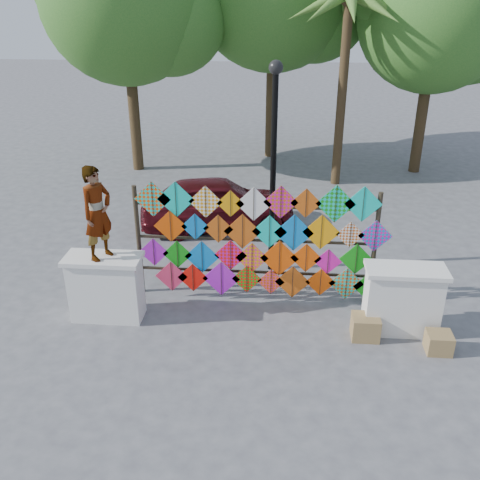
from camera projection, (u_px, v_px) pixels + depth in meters
The scene contains 12 objects.
ground at pixel (252, 317), 10.16m from camera, with size 80.00×80.00×0.00m, color gray.
parapet_left at pixel (106, 287), 9.91m from camera, with size 1.40×0.65×1.28m.
parapet_right at pixel (402, 300), 9.51m from camera, with size 1.40×0.65×1.28m.
kite_rack at pixel (259, 243), 10.29m from camera, with size 4.93×0.24×2.44m.
tree_west at pixel (128, 0), 16.35m from camera, with size 5.85×5.20×8.01m.
tree_east at pixel (439, 14), 16.27m from camera, with size 5.40×4.80×7.42m.
palm_tree at pixel (348, 17), 15.12m from camera, with size 3.62×3.62×5.83m.
vendor_woman at pixel (97, 213), 9.28m from camera, with size 0.62×0.41×1.71m, color #99999E.
sedan at pixel (217, 203), 13.78m from camera, with size 1.59×3.95×1.35m, color #4E0D14.
lamppost at pixel (274, 151), 10.80m from camera, with size 0.28×0.28×4.46m.
cardboard_box_near at pixel (365, 327), 9.49m from camera, with size 0.48×0.43×0.43m, color olive.
cardboard_box_far at pixel (439, 342), 9.14m from camera, with size 0.42×0.39×0.36m, color olive.
Camera 1 is at (0.48, -8.57, 5.65)m, focal length 40.00 mm.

